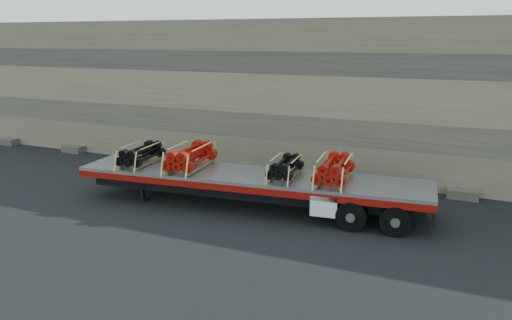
{
  "coord_description": "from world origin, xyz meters",
  "views": [
    {
      "loc": [
        7.12,
        -15.84,
        6.26
      ],
      "look_at": [
        -0.42,
        1.21,
        1.61
      ],
      "focal_mm": 35.0,
      "sensor_mm": 36.0,
      "label": 1
    }
  ],
  "objects_px": {
    "bundle_front": "(141,155)",
    "bundle_midfront": "(191,157)",
    "trailer": "(249,190)",
    "bundle_midrear": "(285,168)",
    "bundle_rear": "(334,170)"
  },
  "relations": [
    {
      "from": "trailer",
      "to": "bundle_midrear",
      "type": "distance_m",
      "value": 1.7
    },
    {
      "from": "trailer",
      "to": "bundle_midrear",
      "type": "bearing_deg",
      "value": 0.0
    },
    {
      "from": "bundle_rear",
      "to": "bundle_midfront",
      "type": "bearing_deg",
      "value": -180.0
    },
    {
      "from": "bundle_midfront",
      "to": "bundle_front",
      "type": "bearing_deg",
      "value": -180.0
    },
    {
      "from": "bundle_midfront",
      "to": "bundle_midrear",
      "type": "bearing_deg",
      "value": -0.0
    },
    {
      "from": "bundle_front",
      "to": "bundle_midfront",
      "type": "height_order",
      "value": "bundle_midfront"
    },
    {
      "from": "trailer",
      "to": "bundle_midfront",
      "type": "xyz_separation_m",
      "value": [
        -2.37,
        -0.22,
        1.09
      ]
    },
    {
      "from": "bundle_midfront",
      "to": "bundle_rear",
      "type": "distance_m",
      "value": 5.52
    },
    {
      "from": "bundle_midfront",
      "to": "bundle_midrear",
      "type": "distance_m",
      "value": 3.76
    },
    {
      "from": "bundle_midfront",
      "to": "bundle_midrear",
      "type": "xyz_separation_m",
      "value": [
        3.75,
        0.35,
        -0.09
      ]
    },
    {
      "from": "bundle_rear",
      "to": "bundle_midrear",
      "type": "bearing_deg",
      "value": -180.0
    },
    {
      "from": "bundle_midrear",
      "to": "bundle_front",
      "type": "bearing_deg",
      "value": 180.0
    },
    {
      "from": "bundle_midrear",
      "to": "bundle_rear",
      "type": "bearing_deg",
      "value": 0.0
    },
    {
      "from": "bundle_rear",
      "to": "bundle_front",
      "type": "bearing_deg",
      "value": -180.0
    },
    {
      "from": "bundle_front",
      "to": "bundle_midfront",
      "type": "xyz_separation_m",
      "value": [
        2.15,
        0.2,
        0.06
      ]
    }
  ]
}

